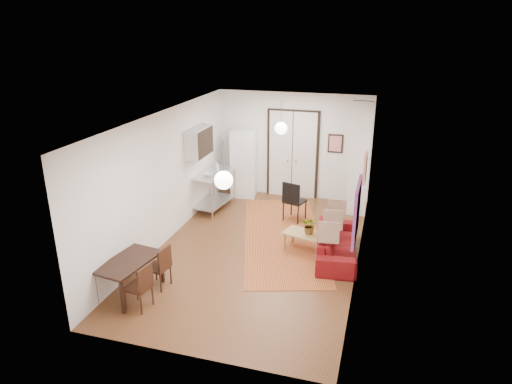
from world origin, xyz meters
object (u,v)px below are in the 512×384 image
(dining_table, at_px, (128,264))
(coffee_table, at_px, (305,235))
(dining_chair_far, at_px, (140,281))
(fridge, at_px, (244,163))
(sofa, at_px, (336,243))
(black_side_chair, at_px, (296,196))
(dining_chair_near, at_px, (159,262))
(kitchen_counter, at_px, (214,185))

(dining_table, bearing_deg, coffee_table, 43.26)
(coffee_table, relative_size, dining_chair_far, 1.19)
(coffee_table, xyz_separation_m, fridge, (-2.26, 2.85, 0.61))
(sofa, bearing_deg, coffee_table, 74.89)
(black_side_chair, bearing_deg, dining_chair_near, 80.96)
(sofa, height_order, dining_chair_far, dining_chair_far)
(fridge, bearing_deg, dining_chair_far, -98.43)
(fridge, bearing_deg, dining_chair_near, -98.54)
(sofa, height_order, fridge, fridge)
(coffee_table, height_order, black_side_chair, black_side_chair)
(kitchen_counter, relative_size, black_side_chair, 1.38)
(sofa, height_order, coffee_table, sofa)
(dining_chair_far, height_order, black_side_chair, black_side_chair)
(coffee_table, xyz_separation_m, black_side_chair, (-0.53, 1.61, 0.26))
(black_side_chair, bearing_deg, kitchen_counter, 16.31)
(kitchen_counter, xyz_separation_m, dining_table, (-0.00, -4.17, -0.09))
(dining_table, height_order, dining_chair_far, dining_chair_far)
(fridge, xyz_separation_m, dining_table, (-0.45, -5.39, -0.36))
(sofa, distance_m, dining_chair_far, 4.07)
(fridge, bearing_deg, kitchen_counter, -117.67)
(dining_chair_near, xyz_separation_m, black_side_chair, (1.80, 3.73, 0.13))
(coffee_table, bearing_deg, sofa, -8.53)
(coffee_table, height_order, dining_chair_near, dining_chair_near)
(coffee_table, height_order, dining_chair_far, dining_chair_far)
(dining_chair_near, relative_size, black_side_chair, 0.80)
(sofa, bearing_deg, fridge, 38.43)
(fridge, xyz_separation_m, black_side_chair, (1.73, -1.24, -0.35))
(dining_chair_far, bearing_deg, black_side_chair, 166.38)
(dining_chair_near, bearing_deg, coffee_table, 140.75)
(coffee_table, bearing_deg, black_side_chair, 108.30)
(sofa, distance_m, coffee_table, 0.70)
(sofa, distance_m, fridge, 4.22)
(coffee_table, bearing_deg, dining_table, -136.74)
(kitchen_counter, bearing_deg, fridge, 78.02)
(dining_chair_near, bearing_deg, black_side_chair, 162.72)
(sofa, bearing_deg, dining_chair_near, 117.11)
(sofa, distance_m, black_side_chair, 2.12)
(dining_chair_far, bearing_deg, sofa, 140.47)
(kitchen_counter, xyz_separation_m, fridge, (0.44, 1.22, 0.27))
(sofa, xyz_separation_m, black_side_chair, (-1.22, 1.71, 0.31))
(sofa, bearing_deg, dining_table, 119.18)
(coffee_table, xyz_separation_m, kitchen_counter, (-2.71, 1.63, 0.34))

